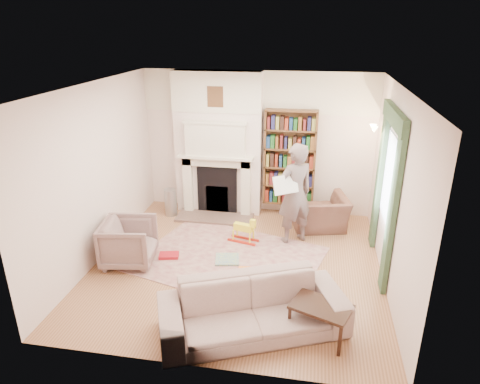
% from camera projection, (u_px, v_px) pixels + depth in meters
% --- Properties ---
extents(floor, '(4.50, 4.50, 0.00)m').
position_uv_depth(floor, '(237.00, 264.00, 6.88)').
color(floor, brown).
rests_on(floor, ground).
extents(ceiling, '(4.50, 4.50, 0.00)m').
position_uv_depth(ceiling, '(237.00, 87.00, 5.85)').
color(ceiling, white).
rests_on(ceiling, wall_back).
extents(wall_back, '(4.50, 0.00, 4.50)m').
position_uv_depth(wall_back, '(258.00, 144.00, 8.42)').
color(wall_back, white).
rests_on(wall_back, floor).
extents(wall_front, '(4.50, 0.00, 4.50)m').
position_uv_depth(wall_front, '(197.00, 259.00, 4.30)').
color(wall_front, white).
rests_on(wall_front, floor).
extents(wall_left, '(0.00, 4.50, 4.50)m').
position_uv_depth(wall_left, '(97.00, 174.00, 6.73)').
color(wall_left, white).
rests_on(wall_left, floor).
extents(wall_right, '(0.00, 4.50, 4.50)m').
position_uv_depth(wall_right, '(394.00, 192.00, 6.00)').
color(wall_right, white).
rests_on(wall_right, floor).
extents(fireplace, '(1.70, 0.58, 2.80)m').
position_uv_depth(fireplace, '(218.00, 145.00, 8.37)').
color(fireplace, white).
rests_on(fireplace, floor).
extents(bookcase, '(1.00, 0.24, 1.85)m').
position_uv_depth(bookcase, '(290.00, 158.00, 8.28)').
color(bookcase, brown).
rests_on(bookcase, floor).
extents(window, '(0.02, 0.90, 1.30)m').
position_uv_depth(window, '(390.00, 179.00, 6.35)').
color(window, silver).
rests_on(window, wall_right).
extents(curtain_left, '(0.07, 0.32, 2.40)m').
position_uv_depth(curtain_left, '(392.00, 214.00, 5.81)').
color(curtain_left, '#354E32').
rests_on(curtain_left, floor).
extents(curtain_right, '(0.07, 0.32, 2.40)m').
position_uv_depth(curtain_right, '(379.00, 179.00, 7.09)').
color(curtain_right, '#354E32').
rests_on(curtain_right, floor).
extents(pelmet, '(0.09, 1.70, 0.24)m').
position_uv_depth(pelmet, '(395.00, 117.00, 6.02)').
color(pelmet, '#354E32').
rests_on(pelmet, wall_right).
extents(wall_sconce, '(0.20, 0.24, 0.24)m').
position_uv_depth(wall_sconce, '(371.00, 132.00, 7.23)').
color(wall_sconce, gold).
rests_on(wall_sconce, wall_right).
extents(rug, '(3.29, 2.85, 0.01)m').
position_uv_depth(rug, '(229.00, 259.00, 7.02)').
color(rug, '#C5AF95').
rests_on(rug, floor).
extents(armchair_reading, '(1.15, 1.06, 0.64)m').
position_uv_depth(armchair_reading, '(319.00, 212.00, 7.98)').
color(armchair_reading, '#482F26').
rests_on(armchair_reading, floor).
extents(armchair_left, '(0.91, 0.89, 0.73)m').
position_uv_depth(armchair_left, '(129.00, 242.00, 6.80)').
color(armchair_left, gray).
rests_on(armchair_left, floor).
extents(sofa, '(2.46, 1.72, 0.67)m').
position_uv_depth(sofa, '(253.00, 308.00, 5.27)').
color(sofa, '#BEAF9D').
rests_on(sofa, floor).
extents(man_reading, '(0.78, 0.72, 1.79)m').
position_uv_depth(man_reading, '(295.00, 194.00, 7.29)').
color(man_reading, '#63524F').
rests_on(man_reading, floor).
extents(newspaper, '(0.44, 0.35, 0.30)m').
position_uv_depth(newspaper, '(286.00, 185.00, 7.04)').
color(newspaper, white).
rests_on(newspaper, man_reading).
extents(coffee_table, '(0.82, 0.68, 0.45)m').
position_uv_depth(coffee_table, '(320.00, 321.00, 5.22)').
color(coffee_table, black).
rests_on(coffee_table, floor).
extents(paraffin_heater, '(0.26, 0.26, 0.55)m').
position_uv_depth(paraffin_heater, '(171.00, 202.00, 8.55)').
color(paraffin_heater, '#9DA0A5').
rests_on(paraffin_heater, floor).
extents(rocking_horse, '(0.56, 0.33, 0.46)m').
position_uv_depth(rocking_horse, '(243.00, 230.00, 7.49)').
color(rocking_horse, yellow).
rests_on(rocking_horse, rug).
extents(board_game, '(0.44, 0.44, 0.03)m').
position_uv_depth(board_game, '(227.00, 259.00, 6.96)').
color(board_game, '#C8CE48').
rests_on(board_game, rug).
extents(game_box_lid, '(0.36, 0.28, 0.05)m').
position_uv_depth(game_box_lid, '(169.00, 255.00, 7.06)').
color(game_box_lid, '#A8131D').
rests_on(game_box_lid, rug).
extents(comic_annuals, '(0.69, 0.59, 0.02)m').
position_uv_depth(comic_annuals, '(249.00, 278.00, 6.46)').
color(comic_annuals, red).
rests_on(comic_annuals, rug).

